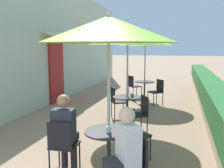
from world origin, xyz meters
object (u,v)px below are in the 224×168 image
at_px(patio_umbrella_near, 109,30).
at_px(cafe_chair_near_back, 63,143).
at_px(cafe_chair_near_right, 133,131).
at_px(seated_patron_near_left, 124,152).
at_px(cafe_chair_mid_right, 117,100).
at_px(patio_table_far, 144,87).
at_px(cafe_chair_far_right, 133,85).
at_px(cafe_chair_far_left, 157,90).
at_px(seated_patron_near_back, 65,130).
at_px(patio_table_mid, 127,105).
at_px(coffee_cup_mid, 132,95).
at_px(cafe_chair_mid_left, 140,112).
at_px(cafe_chair_near_left, 132,164).
at_px(patio_umbrella_mid, 128,37).
at_px(coffee_cup_near, 109,129).
at_px(patio_table_near, 109,145).
at_px(patio_umbrella_far, 145,40).

distance_m(patio_umbrella_near, cafe_chair_near_back, 1.83).
height_order(patio_umbrella_near, cafe_chair_near_right, patio_umbrella_near).
height_order(seated_patron_near_left, cafe_chair_mid_right, seated_patron_near_left).
xyz_separation_m(patio_table_far, cafe_chair_far_right, (-0.51, 0.49, 0.01)).
bearing_deg(cafe_chair_far_left, seated_patron_near_back, 129.80).
distance_m(patio_table_mid, cafe_chair_far_right, 3.48).
bearing_deg(cafe_chair_far_left, coffee_cup_mid, 131.25).
relative_size(seated_patron_near_left, patio_table_far, 1.72).
bearing_deg(patio_table_far, cafe_chair_mid_left, -83.35).
distance_m(cafe_chair_near_left, seated_patron_near_left, 0.20).
distance_m(seated_patron_near_left, seated_patron_near_back, 1.22).
relative_size(patio_umbrella_near, coffee_cup_mid, 27.08).
distance_m(patio_umbrella_mid, cafe_chair_mid_right, 1.83).
height_order(patio_umbrella_near, patio_table_mid, patio_umbrella_near).
xyz_separation_m(patio_umbrella_mid, cafe_chair_far_left, (0.52, 2.46, -1.69)).
bearing_deg(cafe_chair_near_back, seated_patron_near_left, -28.24).
relative_size(coffee_cup_near, cafe_chair_far_right, 0.10).
relative_size(seated_patron_near_left, seated_patron_near_back, 1.00).
bearing_deg(patio_table_far, cafe_chair_near_right, -84.15).
xyz_separation_m(coffee_cup_near, patio_umbrella_mid, (-0.30, 2.66, 1.43)).
distance_m(seated_patron_near_left, patio_table_far, 6.19).
bearing_deg(cafe_chair_far_left, cafe_chair_near_back, 130.11).
bearing_deg(coffee_cup_mid, patio_table_mid, -179.78).
height_order(cafe_chair_near_right, coffee_cup_near, cafe_chair_near_right).
xyz_separation_m(cafe_chair_near_left, cafe_chair_mid_right, (-1.16, 3.70, 0.00)).
xyz_separation_m(patio_umbrella_near, coffee_cup_mid, (-0.15, 2.60, -1.43)).
xyz_separation_m(patio_umbrella_near, patio_table_far, (-0.27, 5.56, -1.69)).
distance_m(seated_patron_near_back, patio_table_mid, 2.66).
bearing_deg(patio_table_far, cafe_chair_near_left, -83.18).
relative_size(seated_patron_near_back, cafe_chair_mid_right, 1.44).
height_order(cafe_chair_near_back, cafe_chair_far_left, same).
distance_m(patio_table_far, cafe_chair_far_left, 0.71).
height_order(patio_table_mid, patio_table_far, same).
xyz_separation_m(patio_umbrella_mid, cafe_chair_mid_left, (0.42, -0.57, -1.69)).
bearing_deg(cafe_chair_near_left, cafe_chair_near_right, -23.79).
xyz_separation_m(patio_table_near, coffee_cup_mid, (-0.15, 2.60, 0.26)).
distance_m(seated_patron_near_back, cafe_chair_mid_right, 3.19).
bearing_deg(cafe_chair_near_right, seated_patron_near_back, -28.24).
relative_size(cafe_chair_mid_right, patio_umbrella_far, 0.36).
relative_size(patio_table_far, patio_umbrella_far, 0.30).
bearing_deg(cafe_chair_far_left, coffee_cup_near, 137.84).
xyz_separation_m(patio_table_mid, cafe_chair_mid_right, (-0.42, 0.57, 0.01)).
height_order(cafe_chair_near_left, patio_umbrella_mid, patio_umbrella_mid).
bearing_deg(cafe_chair_mid_right, seated_patron_near_back, -30.51).
distance_m(seated_patron_near_left, cafe_chair_near_back, 1.17).
relative_size(patio_table_mid, coffee_cup_mid, 8.08).
bearing_deg(seated_patron_near_left, patio_umbrella_far, -28.61).
distance_m(seated_patron_near_left, patio_umbrella_mid, 3.60).
height_order(cafe_chair_near_left, cafe_chair_mid_right, same).
bearing_deg(cafe_chair_mid_left, patio_umbrella_near, 145.50).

